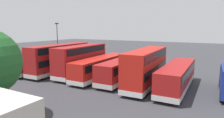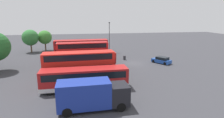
{
  "view_description": "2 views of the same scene",
  "coord_description": "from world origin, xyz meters",
  "px_view_note": "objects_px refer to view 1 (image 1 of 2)",
  "views": [
    {
      "loc": [
        -16.5,
        33.71,
        7.11
      ],
      "look_at": [
        0.89,
        2.14,
        1.4
      ],
      "focal_mm": 31.28,
      "sensor_mm": 36.0,
      "label": 1
    },
    {
      "loc": [
        -36.22,
        11.21,
        9.76
      ],
      "look_at": [
        -0.51,
        4.7,
        1.27
      ],
      "focal_mm": 29.31,
      "sensor_mm": 36.0,
      "label": 2
    }
  ],
  "objects_px": {
    "car_hatchback_silver": "(137,58)",
    "lamp_post_tall": "(57,39)",
    "bus_double_decker_sixth": "(60,58)",
    "bus_single_deck_near_end": "(177,76)",
    "bus_double_decker_second": "(146,67)",
    "bus_double_decker_fifth": "(81,59)",
    "bus_single_deck_seventh": "(44,62)",
    "waste_bin_yellow": "(103,62)",
    "bus_single_deck_fourth": "(101,67)",
    "bus_single_deck_far_end": "(30,60)",
    "bus_single_deck_third": "(122,69)"
  },
  "relations": [
    {
      "from": "bus_single_deck_fourth",
      "to": "bus_single_deck_far_end",
      "type": "distance_m",
      "value": 14.19
    },
    {
      "from": "bus_double_decker_sixth",
      "to": "waste_bin_yellow",
      "type": "height_order",
      "value": "bus_double_decker_sixth"
    },
    {
      "from": "bus_double_decker_second",
      "to": "bus_single_deck_fourth",
      "type": "distance_m",
      "value": 7.31
    },
    {
      "from": "bus_double_decker_second",
      "to": "bus_double_decker_sixth",
      "type": "height_order",
      "value": "same"
    },
    {
      "from": "bus_single_deck_seventh",
      "to": "lamp_post_tall",
      "type": "distance_m",
      "value": 10.26
    },
    {
      "from": "bus_single_deck_near_end",
      "to": "bus_double_decker_sixth",
      "type": "distance_m",
      "value": 18.13
    },
    {
      "from": "waste_bin_yellow",
      "to": "bus_single_deck_seventh",
      "type": "bearing_deg",
      "value": 62.7
    },
    {
      "from": "bus_single_deck_near_end",
      "to": "bus_double_decker_sixth",
      "type": "xyz_separation_m",
      "value": [
        18.11,
        0.11,
        0.83
      ]
    },
    {
      "from": "bus_single_deck_third",
      "to": "bus_single_deck_seventh",
      "type": "distance_m",
      "value": 14.03
    },
    {
      "from": "car_hatchback_silver",
      "to": "waste_bin_yellow",
      "type": "xyz_separation_m",
      "value": [
        4.56,
        6.94,
        -0.22
      ]
    },
    {
      "from": "bus_single_deck_fourth",
      "to": "car_hatchback_silver",
      "type": "xyz_separation_m",
      "value": [
        0.67,
        -16.19,
        -0.92
      ]
    },
    {
      "from": "bus_double_decker_second",
      "to": "bus_double_decker_sixth",
      "type": "bearing_deg",
      "value": -2.28
    },
    {
      "from": "bus_double_decker_sixth",
      "to": "bus_single_deck_far_end",
      "type": "distance_m",
      "value": 6.89
    },
    {
      "from": "bus_double_decker_second",
      "to": "bus_single_deck_fourth",
      "type": "xyz_separation_m",
      "value": [
        7.2,
        -1.02,
        -0.82
      ]
    },
    {
      "from": "bus_single_deck_near_end",
      "to": "car_hatchback_silver",
      "type": "distance_m",
      "value": 20.12
    },
    {
      "from": "car_hatchback_silver",
      "to": "bus_double_decker_second",
      "type": "bearing_deg",
      "value": 114.55
    },
    {
      "from": "bus_single_deck_fourth",
      "to": "bus_double_decker_fifth",
      "type": "height_order",
      "value": "bus_double_decker_fifth"
    },
    {
      "from": "bus_single_deck_third",
      "to": "car_hatchback_silver",
      "type": "xyz_separation_m",
      "value": [
        4.21,
        -16.39,
        -0.92
      ]
    },
    {
      "from": "bus_single_deck_far_end",
      "to": "bus_single_deck_third",
      "type": "bearing_deg",
      "value": -178.23
    },
    {
      "from": "bus_double_decker_fifth",
      "to": "waste_bin_yellow",
      "type": "xyz_separation_m",
      "value": [
        1.93,
        -9.49,
        -1.97
      ]
    },
    {
      "from": "bus_double_decker_fifth",
      "to": "bus_single_deck_fourth",
      "type": "bearing_deg",
      "value": -175.91
    },
    {
      "from": "bus_single_deck_fourth",
      "to": "waste_bin_yellow",
      "type": "xyz_separation_m",
      "value": [
        5.23,
        -9.26,
        -1.15
      ]
    },
    {
      "from": "bus_double_decker_sixth",
      "to": "bus_single_deck_far_end",
      "type": "xyz_separation_m",
      "value": [
        6.83,
        0.3,
        -0.83
      ]
    },
    {
      "from": "bus_single_deck_near_end",
      "to": "bus_single_deck_seventh",
      "type": "height_order",
      "value": "same"
    },
    {
      "from": "bus_single_deck_seventh",
      "to": "lamp_post_tall",
      "type": "relative_size",
      "value": 1.46
    },
    {
      "from": "bus_double_decker_second",
      "to": "waste_bin_yellow",
      "type": "height_order",
      "value": "bus_double_decker_second"
    },
    {
      "from": "bus_single_deck_near_end",
      "to": "bus_single_deck_seventh",
      "type": "relative_size",
      "value": 0.98
    },
    {
      "from": "bus_single_deck_near_end",
      "to": "bus_single_deck_third",
      "type": "height_order",
      "value": "same"
    },
    {
      "from": "bus_single_deck_seventh",
      "to": "waste_bin_yellow",
      "type": "xyz_separation_m",
      "value": [
        -5.24,
        -10.15,
        -1.15
      ]
    },
    {
      "from": "bus_single_deck_third",
      "to": "bus_double_decker_sixth",
      "type": "height_order",
      "value": "bus_double_decker_sixth"
    },
    {
      "from": "bus_double_decker_fifth",
      "to": "bus_double_decker_sixth",
      "type": "height_order",
      "value": "same"
    },
    {
      "from": "bus_double_decker_fifth",
      "to": "bus_single_deck_third",
      "type": "bearing_deg",
      "value": -179.67
    },
    {
      "from": "car_hatchback_silver",
      "to": "lamp_post_tall",
      "type": "bearing_deg",
      "value": 30.48
    },
    {
      "from": "bus_single_deck_far_end",
      "to": "waste_bin_yellow",
      "type": "bearing_deg",
      "value": -131.82
    },
    {
      "from": "bus_double_decker_fifth",
      "to": "bus_single_deck_seventh",
      "type": "distance_m",
      "value": 7.25
    },
    {
      "from": "bus_double_decker_sixth",
      "to": "lamp_post_tall",
      "type": "height_order",
      "value": "lamp_post_tall"
    },
    {
      "from": "bus_single_deck_near_end",
      "to": "bus_double_decker_sixth",
      "type": "bearing_deg",
      "value": 0.35
    },
    {
      "from": "bus_single_deck_near_end",
      "to": "bus_double_decker_fifth",
      "type": "height_order",
      "value": "bus_double_decker_fifth"
    },
    {
      "from": "bus_single_deck_fourth",
      "to": "bus_double_decker_sixth",
      "type": "height_order",
      "value": "bus_double_decker_sixth"
    },
    {
      "from": "bus_double_decker_second",
      "to": "bus_single_deck_far_end",
      "type": "xyz_separation_m",
      "value": [
        21.37,
        -0.28,
        -0.83
      ]
    },
    {
      "from": "bus_single_deck_near_end",
      "to": "lamp_post_tall",
      "type": "xyz_separation_m",
      "value": [
        26.3,
        -7.78,
        3.16
      ]
    },
    {
      "from": "bus_single_deck_seventh",
      "to": "lamp_post_tall",
      "type": "xyz_separation_m",
      "value": [
        5.06,
        -8.34,
        3.16
      ]
    },
    {
      "from": "bus_single_deck_fourth",
      "to": "waste_bin_yellow",
      "type": "distance_m",
      "value": 10.69
    },
    {
      "from": "bus_single_deck_seventh",
      "to": "bus_single_deck_far_end",
      "type": "xyz_separation_m",
      "value": [
        3.71,
        -0.15,
        -0.0
      ]
    },
    {
      "from": "bus_single_deck_seventh",
      "to": "car_hatchback_silver",
      "type": "bearing_deg",
      "value": -119.83
    },
    {
      "from": "bus_double_decker_fifth",
      "to": "bus_single_deck_far_end",
      "type": "relative_size",
      "value": 1.02
    },
    {
      "from": "bus_single_deck_near_end",
      "to": "bus_single_deck_seventh",
      "type": "bearing_deg",
      "value": 1.52
    },
    {
      "from": "car_hatchback_silver",
      "to": "bus_double_decker_sixth",
      "type": "bearing_deg",
      "value": 68.15
    },
    {
      "from": "bus_double_decker_fifth",
      "to": "lamp_post_tall",
      "type": "distance_m",
      "value": 14.64
    },
    {
      "from": "bus_double_decker_second",
      "to": "lamp_post_tall",
      "type": "height_order",
      "value": "lamp_post_tall"
    }
  ]
}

